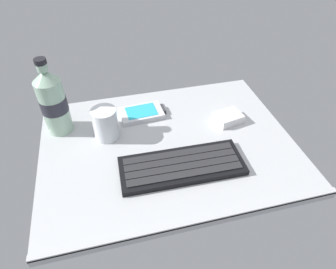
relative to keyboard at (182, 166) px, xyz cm
name	(u,v)px	position (x,y,z in cm)	size (l,w,h in cm)	color
ground_plane	(168,147)	(-1.09, 8.78, -1.79)	(64.00, 48.00, 2.80)	#B7BABC
keyboard	(182,166)	(0.00, 0.00, 0.00)	(29.27, 11.73, 1.70)	black
handheld_device	(142,113)	(-5.48, 22.22, -0.08)	(13.18, 8.44, 1.50)	silver
juice_cup	(106,125)	(-15.93, 15.53, 3.10)	(6.40, 6.40, 8.50)	silver
water_bottle	(53,102)	(-27.80, 21.44, 8.20)	(6.73, 6.73, 20.80)	#9EC1A8
charger_block	(228,118)	(17.39, 13.76, 0.39)	(7.00, 5.60, 2.40)	white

